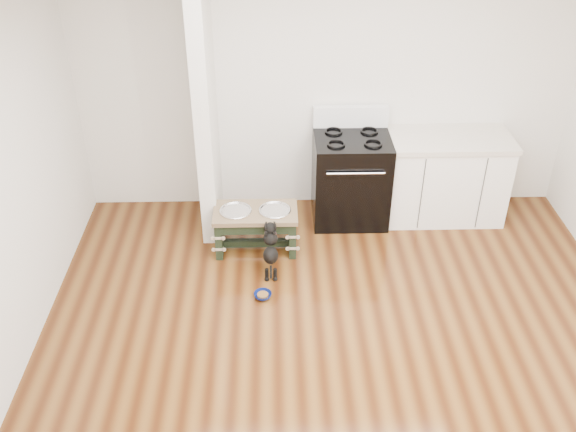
{
  "coord_description": "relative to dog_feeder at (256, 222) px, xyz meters",
  "views": [
    {
      "loc": [
        -0.53,
        -3.53,
        3.75
      ],
      "look_at": [
        -0.41,
        1.24,
        0.61
      ],
      "focal_mm": 40.0,
      "sensor_mm": 36.0,
      "label": 1
    }
  ],
  "objects": [
    {
      "name": "oven_range",
      "position": [
        0.97,
        0.56,
        0.16
      ],
      "size": [
        0.76,
        0.69,
        1.14
      ],
      "color": "black",
      "rests_on": "ground"
    },
    {
      "name": "puppy",
      "position": [
        0.14,
        -0.37,
        -0.05
      ],
      "size": [
        0.14,
        0.41,
        0.49
      ],
      "color": "black",
      "rests_on": "ground"
    },
    {
      "name": "ground",
      "position": [
        0.72,
        -1.6,
        -0.31
      ],
      "size": [
        5.0,
        5.0,
        0.0
      ],
      "primitive_type": "plane",
      "color": "#3F1D0B",
      "rests_on": "ground"
    },
    {
      "name": "cabinet_run",
      "position": [
        1.95,
        0.58,
        0.14
      ],
      "size": [
        1.24,
        0.64,
        0.91
      ],
      "color": "white",
      "rests_on": "ground"
    },
    {
      "name": "partition_wall",
      "position": [
        -0.46,
        0.5,
        1.04
      ],
      "size": [
        0.15,
        0.8,
        2.7
      ],
      "primitive_type": "cube",
      "color": "silver",
      "rests_on": "ground"
    },
    {
      "name": "room_shell",
      "position": [
        0.72,
        -1.6,
        1.31
      ],
      "size": [
        5.0,
        5.0,
        5.0
      ],
      "color": "silver",
      "rests_on": "ground"
    },
    {
      "name": "dog_feeder",
      "position": [
        0.0,
        0.0,
        0.0
      ],
      "size": [
        0.8,
        0.43,
        0.46
      ],
      "color": "black",
      "rests_on": "ground"
    },
    {
      "name": "floor_bowl",
      "position": [
        0.07,
        -0.74,
        -0.29
      ],
      "size": [
        0.18,
        0.18,
        0.05
      ],
      "rotation": [
        0.0,
        0.0,
        0.13
      ],
      "color": "navy",
      "rests_on": "ground"
    }
  ]
}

